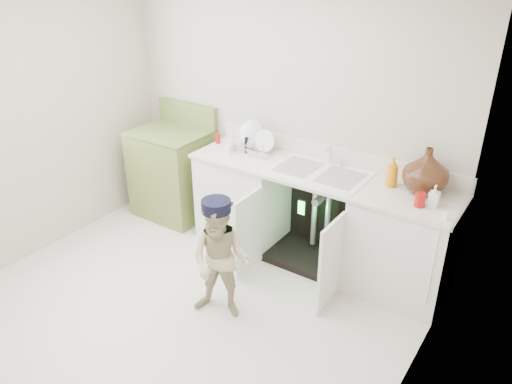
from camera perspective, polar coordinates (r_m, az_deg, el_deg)
ground at (r=4.27m, az=-8.03°, el=-12.82°), size 3.50×3.50×0.00m
room_shell at (r=3.61m, az=-9.27°, el=2.72°), size 6.00×5.50×1.26m
counter_run at (r=4.55m, az=7.41°, el=-2.66°), size 2.44×1.02×1.27m
avocado_stove at (r=5.44m, az=-9.39°, el=2.31°), size 0.76×0.65×1.18m
repair_worker at (r=3.87m, az=-4.06°, el=-7.73°), size 0.61×1.00×1.01m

